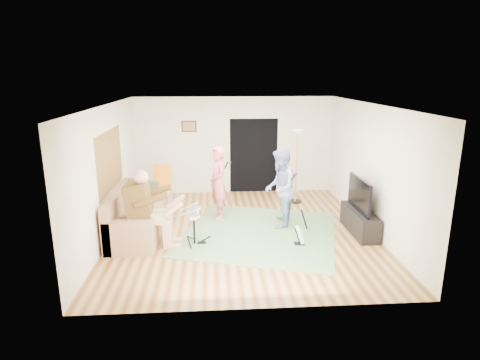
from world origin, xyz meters
name	(u,v)px	position (x,y,z in m)	size (l,w,h in m)	color
floor	(242,231)	(0.00, 0.00, 0.00)	(6.00, 6.00, 0.00)	brown
walls	(242,170)	(0.00, 0.00, 1.35)	(5.50, 6.00, 2.70)	silver
ceiling	(242,105)	(0.00, 0.00, 2.70)	(6.00, 6.00, 0.00)	white
window_blinds	(110,161)	(-2.74, 0.20, 1.55)	(2.05, 2.05, 0.00)	olive
doorway	(254,156)	(0.55, 2.99, 1.05)	(2.10, 2.10, 0.00)	black
picture_frame	(189,126)	(-1.25, 2.99, 1.90)	(0.42, 0.03, 0.32)	#3F2314
area_rug	(260,233)	(0.36, -0.16, 0.01)	(3.13, 3.18, 0.02)	#557648
sofa	(134,219)	(-2.30, 0.01, 0.31)	(0.96, 2.32, 0.94)	#9C6D4E
drummer	(150,217)	(-1.85, -0.64, 0.60)	(1.00, 0.56, 1.54)	brown
drum_kit	(194,229)	(-1.00, -0.64, 0.31)	(0.39, 0.69, 0.71)	black
singer	(218,183)	(-0.50, 0.87, 0.85)	(0.62, 0.41, 1.70)	#D85D65
microphone	(226,165)	(-0.30, 0.87, 1.27)	(0.06, 0.06, 0.24)	black
guitarist	(280,188)	(0.85, 0.23, 0.87)	(0.85, 0.66, 1.74)	#6F7EA3
guitar_held	(289,174)	(1.05, 0.23, 1.19)	(0.12, 0.60, 0.26)	silver
guitar_spare	(300,235)	(1.09, -0.81, 0.21)	(0.26, 0.24, 0.73)	black
torchiere_lamp	(297,153)	(1.56, 1.92, 1.32)	(0.35, 0.35, 1.93)	black
dining_chair	(162,193)	(-1.89, 1.65, 0.39)	(0.48, 0.50, 1.09)	#D1B787
tv_cabinet	(360,221)	(2.50, -0.26, 0.25)	(0.40, 1.40, 0.50)	black
television	(359,194)	(2.45, -0.26, 0.85)	(0.06, 1.18, 0.70)	black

